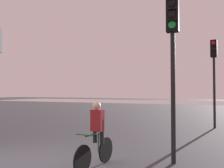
{
  "coord_description": "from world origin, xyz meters",
  "views": [
    {
      "loc": [
        5.0,
        -4.9,
        1.87
      ],
      "look_at": [
        0.5,
        5.0,
        2.2
      ],
      "focal_mm": 40.0,
      "sensor_mm": 36.0,
      "label": 1
    }
  ],
  "objects": [
    {
      "name": "traffic_light_near_right",
      "position": [
        3.75,
        1.71,
        3.02
      ],
      "size": [
        0.33,
        0.35,
        4.34
      ],
      "rotation": [
        0.0,
        0.0,
        3.21
      ],
      "color": "black",
      "rests_on": "ground"
    },
    {
      "name": "cyclist",
      "position": [
        2.08,
        0.6,
        0.82
      ],
      "size": [
        0.46,
        1.71,
        1.62
      ],
      "rotation": [
        0.0,
        0.0,
        3.07
      ],
      "color": "black",
      "rests_on": "ground"
    },
    {
      "name": "water_strip",
      "position": [
        0.0,
        39.91,
        0.0
      ],
      "size": [
        80.0,
        16.0,
        0.01
      ],
      "primitive_type": "cube",
      "color": "gray",
      "rests_on": "ground"
    },
    {
      "name": "ground_plane",
      "position": [
        0.0,
        0.0,
        0.0
      ],
      "size": [
        120.0,
        120.0,
        0.0
      ],
      "primitive_type": "plane",
      "color": "#333338"
    },
    {
      "name": "traffic_light_far_right",
      "position": [
        4.49,
        8.96,
        3.15
      ],
      "size": [
        0.34,
        0.36,
        4.54
      ],
      "rotation": [
        0.0,
        0.0,
        3.05
      ],
      "color": "black",
      "rests_on": "ground"
    }
  ]
}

